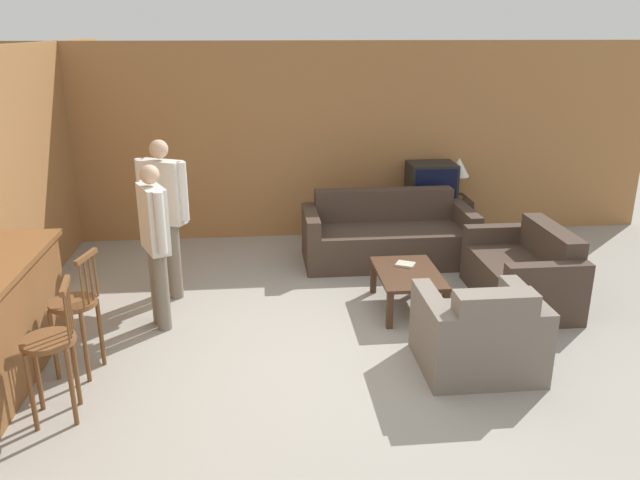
% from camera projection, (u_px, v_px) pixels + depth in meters
% --- Properties ---
extents(ground_plane, '(24.00, 24.00, 0.00)m').
position_uv_depth(ground_plane, '(352.00, 362.00, 5.42)').
color(ground_plane, gray).
extents(wall_back, '(9.40, 0.08, 2.60)m').
position_uv_depth(wall_back, '(314.00, 142.00, 8.37)').
color(wall_back, '#9E6B3D').
rests_on(wall_back, ground_plane).
extents(wall_left, '(0.08, 8.58, 2.60)m').
position_uv_depth(wall_left, '(1.00, 189.00, 5.91)').
color(wall_left, '#9E6B3D').
rests_on(wall_left, ground_plane).
extents(bar_chair_near, '(0.44, 0.44, 1.06)m').
position_uv_depth(bar_chair_near, '(52.00, 350.00, 4.48)').
color(bar_chair_near, brown).
rests_on(bar_chair_near, ground_plane).
extents(bar_chair_mid, '(0.46, 0.46, 1.06)m').
position_uv_depth(bar_chair_mid, '(76.00, 311.00, 5.08)').
color(bar_chair_mid, brown).
rests_on(bar_chair_mid, ground_plane).
extents(couch_far, '(2.06, 0.90, 0.84)m').
position_uv_depth(couch_far, '(387.00, 237.00, 7.69)').
color(couch_far, '#423328').
rests_on(couch_far, ground_plane).
extents(armchair_near, '(0.96, 0.85, 0.82)m').
position_uv_depth(armchair_near, '(479.00, 335.00, 5.22)').
color(armchair_near, '#70665B').
rests_on(armchair_near, ground_plane).
extents(loveseat_right, '(0.83, 1.38, 0.81)m').
position_uv_depth(loveseat_right, '(524.00, 274.00, 6.54)').
color(loveseat_right, '#423328').
rests_on(loveseat_right, ground_plane).
extents(coffee_table, '(0.63, 0.95, 0.40)m').
position_uv_depth(coffee_table, '(408.00, 277.00, 6.35)').
color(coffee_table, '#472D1E').
rests_on(coffee_table, ground_plane).
extents(tv_unit, '(1.06, 0.51, 0.56)m').
position_uv_depth(tv_unit, '(429.00, 218.00, 8.52)').
color(tv_unit, '#2D2319').
rests_on(tv_unit, ground_plane).
extents(tv, '(0.62, 0.49, 0.49)m').
position_uv_depth(tv, '(431.00, 181.00, 8.34)').
color(tv, black).
rests_on(tv, tv_unit).
extents(book_on_table, '(0.24, 0.22, 0.02)m').
position_uv_depth(book_on_table, '(405.00, 264.00, 6.50)').
color(book_on_table, '#B7AD99').
rests_on(book_on_table, coffee_table).
extents(table_lamp, '(0.28, 0.28, 0.55)m').
position_uv_depth(table_lamp, '(459.00, 168.00, 8.33)').
color(table_lamp, brown).
rests_on(table_lamp, tv_unit).
extents(person_by_window, '(0.54, 0.36, 1.70)m').
position_uv_depth(person_by_window, '(164.00, 211.00, 6.43)').
color(person_by_window, '#756B5B').
rests_on(person_by_window, ground_plane).
extents(person_by_counter, '(0.33, 0.53, 1.59)m').
position_uv_depth(person_by_counter, '(155.00, 238.00, 5.79)').
color(person_by_counter, '#756B5B').
rests_on(person_by_counter, ground_plane).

